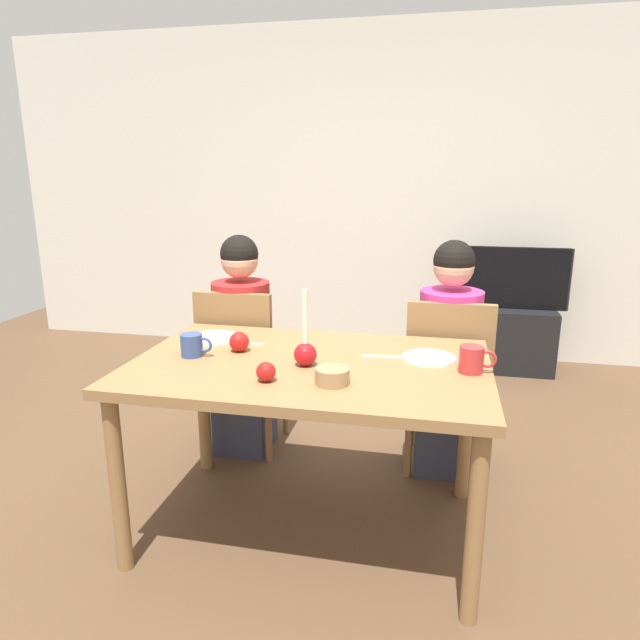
{
  "coord_description": "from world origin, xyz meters",
  "views": [
    {
      "loc": [
        0.48,
        -2.05,
        1.47
      ],
      "look_at": [
        0.0,
        0.2,
        0.87
      ],
      "focal_mm": 31.57,
      "sensor_mm": 36.0,
      "label": 1
    }
  ],
  "objects_px": {
    "person_left_child": "(243,349)",
    "candle_centerpiece": "(305,350)",
    "chair_right": "(447,376)",
    "plate_left": "(213,338)",
    "apple_near_candle": "(239,342)",
    "tv": "(514,278)",
    "tv_stand": "(509,338)",
    "person_right_child": "(448,363)",
    "dining_table": "(310,382)",
    "bowl_walnuts": "(332,376)",
    "chair_left": "(241,361)",
    "mug_left": "(192,345)",
    "apple_by_left_plate": "(266,372)",
    "plate_right": "(429,358)",
    "mug_right": "(472,359)"
  },
  "relations": [
    {
      "from": "mug_left",
      "to": "apple_by_left_plate",
      "type": "height_order",
      "value": "mug_left"
    },
    {
      "from": "person_left_child",
      "to": "plate_right",
      "type": "height_order",
      "value": "person_left_child"
    },
    {
      "from": "candle_centerpiece",
      "to": "apple_near_candle",
      "type": "height_order",
      "value": "candle_centerpiece"
    },
    {
      "from": "person_left_child",
      "to": "person_right_child",
      "type": "relative_size",
      "value": 1.0
    },
    {
      "from": "chair_left",
      "to": "plate_left",
      "type": "relative_size",
      "value": 3.95
    },
    {
      "from": "mug_left",
      "to": "mug_right",
      "type": "distance_m",
      "value": 1.1
    },
    {
      "from": "tv_stand",
      "to": "candle_centerpiece",
      "type": "bearing_deg",
      "value": -114.04
    },
    {
      "from": "person_right_child",
      "to": "mug_left",
      "type": "relative_size",
      "value": 8.82
    },
    {
      "from": "candle_centerpiece",
      "to": "plate_left",
      "type": "relative_size",
      "value": 1.32
    },
    {
      "from": "plate_left",
      "to": "apple_by_left_plate",
      "type": "relative_size",
      "value": 3.18
    },
    {
      "from": "candle_centerpiece",
      "to": "apple_near_candle",
      "type": "bearing_deg",
      "value": 159.57
    },
    {
      "from": "candle_centerpiece",
      "to": "mug_right",
      "type": "distance_m",
      "value": 0.63
    },
    {
      "from": "chair_left",
      "to": "candle_centerpiece",
      "type": "bearing_deg",
      "value": -52.16
    },
    {
      "from": "chair_right",
      "to": "mug_left",
      "type": "relative_size",
      "value": 6.77
    },
    {
      "from": "tv_stand",
      "to": "candle_centerpiece",
      "type": "height_order",
      "value": "candle_centerpiece"
    },
    {
      "from": "dining_table",
      "to": "tv",
      "type": "distance_m",
      "value": 2.53
    },
    {
      "from": "tv",
      "to": "tv_stand",
      "type": "bearing_deg",
      "value": -90.0
    },
    {
      "from": "plate_left",
      "to": "apple_near_candle",
      "type": "relative_size",
      "value": 2.71
    },
    {
      "from": "tv_stand",
      "to": "plate_right",
      "type": "relative_size",
      "value": 3.0
    },
    {
      "from": "tv_stand",
      "to": "apple_near_candle",
      "type": "height_order",
      "value": "apple_near_candle"
    },
    {
      "from": "person_left_child",
      "to": "candle_centerpiece",
      "type": "xyz_separation_m",
      "value": [
        0.51,
        -0.68,
        0.24
      ]
    },
    {
      "from": "plate_left",
      "to": "plate_right",
      "type": "relative_size",
      "value": 1.07
    },
    {
      "from": "person_right_child",
      "to": "candle_centerpiece",
      "type": "distance_m",
      "value": 0.91
    },
    {
      "from": "chair_right",
      "to": "apple_near_candle",
      "type": "relative_size",
      "value": 10.71
    },
    {
      "from": "candle_centerpiece",
      "to": "plate_right",
      "type": "bearing_deg",
      "value": 20.56
    },
    {
      "from": "dining_table",
      "to": "bowl_walnuts",
      "type": "height_order",
      "value": "bowl_walnuts"
    },
    {
      "from": "dining_table",
      "to": "plate_left",
      "type": "height_order",
      "value": "plate_left"
    },
    {
      "from": "chair_right",
      "to": "plate_left",
      "type": "distance_m",
      "value": 1.14
    },
    {
      "from": "mug_left",
      "to": "mug_right",
      "type": "bearing_deg",
      "value": 1.97
    },
    {
      "from": "person_right_child",
      "to": "mug_left",
      "type": "distance_m",
      "value": 1.25
    },
    {
      "from": "tv",
      "to": "plate_left",
      "type": "xyz_separation_m",
      "value": [
        -1.53,
        -2.09,
        0.05
      ]
    },
    {
      "from": "tv_stand",
      "to": "apple_by_left_plate",
      "type": "xyz_separation_m",
      "value": [
        -1.14,
        -2.54,
        0.55
      ]
    },
    {
      "from": "dining_table",
      "to": "person_right_child",
      "type": "height_order",
      "value": "person_right_child"
    },
    {
      "from": "candle_centerpiece",
      "to": "plate_right",
      "type": "height_order",
      "value": "candle_centerpiece"
    },
    {
      "from": "candle_centerpiece",
      "to": "bowl_walnuts",
      "type": "relative_size",
      "value": 2.44
    },
    {
      "from": "apple_near_candle",
      "to": "person_right_child",
      "type": "bearing_deg",
      "value": 33.24
    },
    {
      "from": "dining_table",
      "to": "apple_near_candle",
      "type": "height_order",
      "value": "apple_near_candle"
    },
    {
      "from": "chair_left",
      "to": "tv_stand",
      "type": "bearing_deg",
      "value": 47.49
    },
    {
      "from": "plate_right",
      "to": "mug_left",
      "type": "relative_size",
      "value": 1.6
    },
    {
      "from": "mug_left",
      "to": "tv",
      "type": "bearing_deg",
      "value": 56.85
    },
    {
      "from": "mug_left",
      "to": "candle_centerpiece",
      "type": "bearing_deg",
      "value": -2.03
    },
    {
      "from": "dining_table",
      "to": "plate_right",
      "type": "height_order",
      "value": "plate_right"
    },
    {
      "from": "plate_right",
      "to": "apple_near_candle",
      "type": "bearing_deg",
      "value": -175.64
    },
    {
      "from": "person_left_child",
      "to": "candle_centerpiece",
      "type": "relative_size",
      "value": 3.89
    },
    {
      "from": "plate_left",
      "to": "tv_stand",
      "type": "bearing_deg",
      "value": 53.67
    },
    {
      "from": "chair_left",
      "to": "plate_right",
      "type": "distance_m",
      "value": 1.11
    },
    {
      "from": "dining_table",
      "to": "apple_near_candle",
      "type": "xyz_separation_m",
      "value": [
        -0.32,
        0.07,
        0.13
      ]
    },
    {
      "from": "person_left_child",
      "to": "mug_left",
      "type": "distance_m",
      "value": 0.71
    },
    {
      "from": "tv",
      "to": "plate_right",
      "type": "height_order",
      "value": "tv"
    },
    {
      "from": "chair_right",
      "to": "person_left_child",
      "type": "relative_size",
      "value": 0.77
    }
  ]
}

